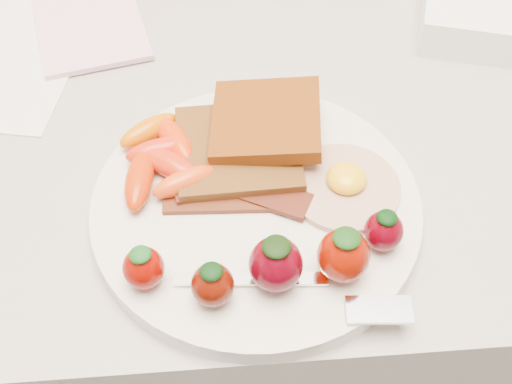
{
  "coord_description": "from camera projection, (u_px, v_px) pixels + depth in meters",
  "views": [
    {
      "loc": [
        -0.04,
        1.21,
        1.33
      ],
      "look_at": [
        -0.01,
        1.53,
        0.93
      ],
      "focal_mm": 45.0,
      "sensor_mm": 36.0,
      "label": 1
    }
  ],
  "objects": [
    {
      "name": "plate",
      "position": [
        256.0,
        206.0,
        0.53
      ],
      "size": [
        0.27,
        0.27,
        0.02
      ],
      "primitive_type": "cylinder",
      "color": "silver",
      "rests_on": "counter"
    },
    {
      "name": "baby_carrots",
      "position": [
        162.0,
        158.0,
        0.54
      ],
      "size": [
        0.09,
        0.11,
        0.02
      ],
      "color": "red",
      "rests_on": "plate"
    },
    {
      "name": "toast_lower",
      "position": [
        238.0,
        150.0,
        0.55
      ],
      "size": [
        0.11,
        0.11,
        0.01
      ],
      "primitive_type": "cube",
      "rotation": [
        0.0,
        0.0,
        0.03
      ],
      "color": "#361508",
      "rests_on": "plate"
    },
    {
      "name": "notepad",
      "position": [
        89.0,
        22.0,
        0.69
      ],
      "size": [
        0.14,
        0.18,
        0.01
      ],
      "primitive_type": "cube",
      "rotation": [
        0.0,
        0.0,
        0.23
      ],
      "color": "#E7AFC1",
      "rests_on": "paper_sheet"
    },
    {
      "name": "toast_upper",
      "position": [
        266.0,
        121.0,
        0.55
      ],
      "size": [
        0.1,
        0.1,
        0.02
      ],
      "primitive_type": "cube",
      "rotation": [
        0.0,
        -0.1,
        -0.12
      ],
      "color": "#452908",
      "rests_on": "toast_lower"
    },
    {
      "name": "fried_egg",
      "position": [
        345.0,
        185.0,
        0.53
      ],
      "size": [
        0.1,
        0.1,
        0.02
      ],
      "color": "beige",
      "rests_on": "plate"
    },
    {
      "name": "counter",
      "position": [
        254.0,
        303.0,
        0.99
      ],
      "size": [
        2.0,
        0.6,
        0.9
      ],
      "primitive_type": "cube",
      "color": "gray",
      "rests_on": "ground"
    },
    {
      "name": "strawberries",
      "position": [
        282.0,
        260.0,
        0.46
      ],
      "size": [
        0.21,
        0.07,
        0.05
      ],
      "color": "#730600",
      "rests_on": "plate"
    },
    {
      "name": "bacon_strips",
      "position": [
        238.0,
        189.0,
        0.52
      ],
      "size": [
        0.12,
        0.07,
        0.01
      ],
      "color": "black",
      "rests_on": "plate"
    },
    {
      "name": "fork",
      "position": [
        308.0,
        293.0,
        0.47
      ],
      "size": [
        0.17,
        0.05,
        0.0
      ],
      "color": "white",
      "rests_on": "plate"
    }
  ]
}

